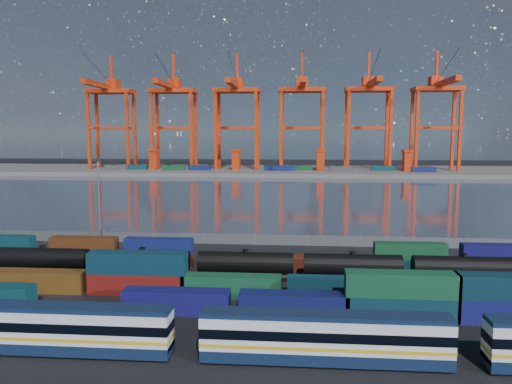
{
  "coord_description": "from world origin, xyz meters",
  "views": [
    {
      "loc": [
        8.08,
        -66.02,
        21.26
      ],
      "look_at": [
        0.0,
        30.0,
        10.0
      ],
      "focal_mm": 35.0,
      "sensor_mm": 36.0,
      "label": 1
    }
  ],
  "objects": [
    {
      "name": "far_quay",
      "position": [
        0.0,
        210.0,
        1.0
      ],
      "size": [
        700.0,
        70.0,
        2.0
      ],
      "primitive_type": "cube",
      "color": "#514F4C",
      "rests_on": "ground"
    },
    {
      "name": "waterfront_fence",
      "position": [
        -0.0,
        28.0,
        1.0
      ],
      "size": [
        160.12,
        0.12,
        2.2
      ],
      "color": "#595B5E",
      "rests_on": "ground"
    },
    {
      "name": "ground",
      "position": [
        0.0,
        0.0,
        0.0
      ],
      "size": [
        700.0,
        700.0,
        0.0
      ],
      "primitive_type": "plane",
      "color": "black",
      "rests_on": "ground"
    },
    {
      "name": "quay_containers",
      "position": [
        -11.0,
        195.46,
        3.3
      ],
      "size": [
        172.58,
        10.99,
        2.6
      ],
      "color": "navy",
      "rests_on": "far_quay"
    },
    {
      "name": "tanker_string",
      "position": [
        -7.18,
        5.08,
        2.24
      ],
      "size": [
        92.01,
        3.12,
        4.46
      ],
      "color": "black",
      "rests_on": "ground"
    },
    {
      "name": "yard_light_mast",
      "position": [
        -30.0,
        26.0,
        9.3
      ],
      "size": [
        1.6,
        0.4,
        16.6
      ],
      "color": "slate",
      "rests_on": "ground"
    },
    {
      "name": "container_row_north",
      "position": [
        9.28,
        10.48,
        2.14
      ],
      "size": [
        127.58,
        2.2,
        4.7
      ],
      "color": "navy",
      "rests_on": "ground"
    },
    {
      "name": "container_row_south",
      "position": [
        14.27,
        -9.36,
        2.24
      ],
      "size": [
        140.68,
        2.6,
        5.54
      ],
      "color": "#3D4042",
      "rests_on": "ground"
    },
    {
      "name": "distant_mountains",
      "position": [
        63.02,
        1600.0,
        220.29
      ],
      "size": [
        2470.0,
        1100.0,
        520.0
      ],
      "color": "#1E2630",
      "rests_on": "ground"
    },
    {
      "name": "harbor_water",
      "position": [
        0.0,
        105.0,
        0.01
      ],
      "size": [
        700.0,
        700.0,
        0.0
      ],
      "primitive_type": "plane",
      "color": "#2F3745",
      "rests_on": "ground"
    },
    {
      "name": "straddle_carriers",
      "position": [
        -2.5,
        200.0,
        7.82
      ],
      "size": [
        140.0,
        7.0,
        11.1
      ],
      "color": "red",
      "rests_on": "far_quay"
    },
    {
      "name": "gantry_cranes",
      "position": [
        -7.5,
        203.3,
        39.33
      ],
      "size": [
        199.68,
        47.38,
        64.16
      ],
      "color": "red",
      "rests_on": "ground"
    },
    {
      "name": "container_row_mid",
      "position": [
        10.3,
        -2.91,
        1.65
      ],
      "size": [
        141.73,
        2.66,
        5.67
      ],
      "color": "#404145",
      "rests_on": "ground"
    },
    {
      "name": "passenger_train",
      "position": [
        10.69,
        -21.43,
        2.45
      ],
      "size": [
        75.06,
        2.85,
        4.88
      ],
      "color": "silver",
      "rests_on": "ground"
    }
  ]
}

